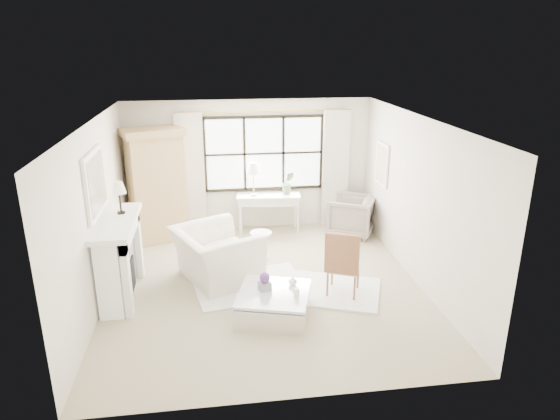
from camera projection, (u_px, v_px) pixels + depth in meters
The scene contains 32 objects.
floor at pixel (265, 286), 8.17m from camera, with size 5.50×5.50×0.00m, color tan.
ceiling at pixel (263, 120), 7.29m from camera, with size 5.50×5.50×0.00m, color white.
wall_back at pixel (250, 166), 10.30m from camera, with size 5.00×5.00×0.00m, color beige.
wall_front at pixel (293, 292), 5.15m from camera, with size 5.00×5.00×0.00m, color silver.
wall_left at pixel (97, 215), 7.40m from camera, with size 5.50×5.50×0.00m, color silver.
wall_right at pixel (418, 201), 8.06m from camera, with size 5.50×5.50×0.00m, color beige.
window_pane at pixel (264, 153), 10.24m from camera, with size 2.40×0.02×1.50m, color white.
window_frame at pixel (264, 154), 10.23m from camera, with size 2.50×0.04×1.50m, color black, non-canonical shape.
curtain_rod at pixel (264, 111), 9.91m from camera, with size 0.04×0.04×3.30m, color #AF883D.
curtain_left at pixel (191, 174), 10.09m from camera, with size 0.55×0.10×2.47m, color beige.
curtain_right at pixel (335, 169), 10.48m from camera, with size 0.55×0.10×2.47m, color beige.
fireplace at pixel (118, 257), 7.66m from camera, with size 0.58×1.66×1.26m.
mirror_frame at pixel (95, 183), 7.24m from camera, with size 0.05×1.15×0.95m, color white.
mirror_glass at pixel (97, 183), 7.25m from camera, with size 0.02×1.00×0.80m, color #B3B8BF.
art_frame at pixel (382, 164), 9.58m from camera, with size 0.04×0.62×0.82m, color white.
art_canvas at pixel (381, 164), 9.58m from camera, with size 0.01×0.52×0.72m, color beige.
mantel_lamp at pixel (119, 189), 7.61m from camera, with size 0.22×0.22×0.51m.
armoire at pixel (156, 185), 9.72m from camera, with size 1.30×1.06×2.24m.
console_table at pixel (269, 213), 10.35m from camera, with size 1.34×0.58×0.80m.
console_lamp at pixel (253, 169), 10.00m from camera, with size 0.28×0.28×0.69m.
orchid_plant at pixel (288, 183), 10.20m from camera, with size 0.27×0.21×0.48m, color #5A704B.
side_table at pixel (261, 241), 9.10m from camera, with size 0.40×0.40×0.51m.
rug_left at pixel (251, 286), 8.13m from camera, with size 1.77×1.25×0.03m, color white.
rug_right at pixel (330, 290), 7.98m from camera, with size 1.54×1.16×0.03m, color white.
club_armchair at pixel (216, 255), 8.24m from camera, with size 1.35×1.18×0.88m, color white.
wingback_chair at pixel (351, 215), 10.23m from camera, with size 0.86×0.88×0.80m, color gray.
french_chair at pixel (343, 276), 7.79m from camera, with size 0.64×0.64×1.08m.
coffee_table at pixel (274, 304), 7.23m from camera, with size 1.24×1.24×0.38m.
planter_box at pixel (265, 286), 7.22m from camera, with size 0.16×0.16×0.12m, color gray.
planter_flowers at pixel (265, 277), 7.17m from camera, with size 0.15×0.15×0.15m, color #5A2F76.
pillar_candle at pixel (297, 292), 7.03m from camera, with size 0.08×0.08×0.12m, color white.
coffee_vase at pixel (293, 281), 7.35m from camera, with size 0.13×0.13×0.14m, color silver.
Camera 1 is at (-0.78, -7.29, 3.82)m, focal length 32.00 mm.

